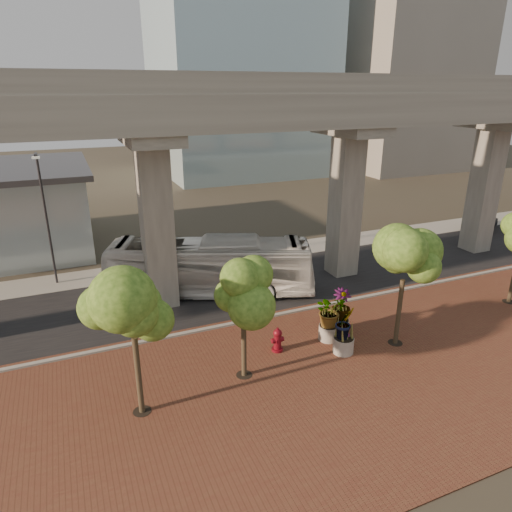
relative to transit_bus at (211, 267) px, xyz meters
name	(u,v)px	position (x,y,z in m)	size (l,w,h in m)	color
ground	(272,300)	(2.99, -2.25, -1.70)	(160.00, 160.00, 0.00)	#3B372B
brick_plaza	(349,373)	(2.99, -10.25, -1.67)	(70.00, 13.00, 0.06)	brown
asphalt_road	(259,287)	(2.99, -0.25, -1.68)	(90.00, 8.00, 0.04)	black
curb_strip	(287,313)	(2.99, -4.25, -1.62)	(70.00, 0.25, 0.16)	#9F9D94
far_sidewalk	(229,258)	(2.99, 5.25, -1.67)	(90.00, 3.00, 0.06)	#9F9D94
transit_viaduct	(259,170)	(2.99, -0.25, 5.59)	(72.00, 5.60, 12.40)	#9A978C
midrise_block	(404,85)	(40.99, 33.75, 10.30)	(18.00, 16.00, 24.00)	gray
transit_bus	(211,267)	(0.00, 0.00, 0.00)	(2.86, 12.18, 3.39)	white
parked_car	(482,223)	(25.63, 3.27, -1.03)	(1.41, 4.08, 1.34)	black
fire_hydrant	(277,340)	(0.88, -7.42, -1.07)	(0.60, 0.54, 1.19)	maroon
planter_front	(330,313)	(3.63, -7.47, -0.20)	(2.16, 2.16, 2.37)	#AAA799
planter_right	(341,307)	(4.49, -7.13, -0.20)	(2.22, 2.22, 2.37)	#9F988F
planter_left	(345,325)	(3.65, -8.74, -0.20)	(2.15, 2.15, 2.36)	#9C958D
street_tree_far_west	(132,311)	(-5.74, -9.31, 2.66)	(3.72, 3.72, 6.01)	#4C3F2B
street_tree_near_west	(243,289)	(-1.28, -8.64, 2.42)	(2.98, 2.98, 5.44)	#4C3F2B
street_tree_near_east	(405,260)	(6.45, -9.04, 2.66)	(3.38, 3.38, 5.86)	#4C3F2B
streetlamp_west	(45,211)	(-8.59, 5.14, 3.07)	(0.40, 1.18, 8.17)	#29282D
streetlamp_east	(339,190)	(10.68, 3.14, 3.09)	(0.41, 1.19, 8.20)	#302F35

